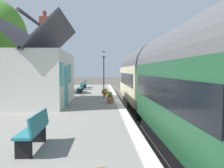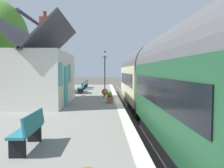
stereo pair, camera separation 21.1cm
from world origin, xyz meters
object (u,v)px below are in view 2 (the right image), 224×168
object	(u,v)px
bench_platform_end	(81,88)
bench_by_lamp	(86,83)
planter_bench_right	(63,88)
planter_corner_building	(110,97)
station_building	(39,75)
planter_by_door	(72,85)
bench_mid_platform	(29,129)
lamp_post_platform	(105,63)
bench_near_building	(84,84)
planter_edge_near	(105,94)
train	(160,81)

from	to	relation	value
bench_platform_end	bench_by_lamp	world-z (taller)	same
bench_platform_end	planter_bench_right	world-z (taller)	planter_bench_right
bench_by_lamp	planter_corner_building	world-z (taller)	bench_by_lamp
station_building	planter_by_door	xyz separation A→B (m)	(9.67, -0.48, -1.19)
bench_mid_platform	bench_by_lamp	size ratio (longest dim) A/B	1.00
bench_by_lamp	lamp_post_platform	bearing A→B (deg)	-152.27
bench_near_building	bench_by_lamp	distance (m)	2.20
planter_edge_near	train	bearing A→B (deg)	-139.88
planter_corner_building	planter_by_door	world-z (taller)	planter_by_door
bench_mid_platform	bench_platform_end	distance (m)	13.18
bench_near_building	planter_by_door	bearing A→B (deg)	92.89
station_building	bench_by_lamp	bearing A→B (deg)	-8.20
bench_platform_end	planter_edge_near	xyz separation A→B (m)	(-3.57, -1.94, -0.14)
station_building	planter_corner_building	xyz separation A→B (m)	(0.09, -4.04, -1.30)
station_building	planter_bench_right	xyz separation A→B (m)	(4.71, -0.49, -1.08)
planter_bench_right	bench_mid_platform	bearing A→B (deg)	-173.32
planter_by_door	planter_corner_building	bearing A→B (deg)	-159.63
bench_mid_platform	station_building	bearing A→B (deg)	14.19
station_building	bench_by_lamp	size ratio (longest dim) A/B	4.32
planter_bench_right	planter_corner_building	xyz separation A→B (m)	(-4.62, -3.55, -0.21)
station_building	bench_mid_platform	bearing A→B (deg)	-165.81
train	planter_by_door	xyz separation A→B (m)	(11.14, 6.14, -0.94)
bench_near_building	planter_by_door	size ratio (longest dim) A/B	1.86
station_building	bench_platform_end	distance (m)	5.90
bench_near_building	bench_mid_platform	world-z (taller)	same
train	lamp_post_platform	bearing A→B (deg)	16.72
planter_corner_building	planter_edge_near	bearing A→B (deg)	8.61
bench_near_building	bench_by_lamp	size ratio (longest dim) A/B	1.00
bench_near_building	station_building	bearing A→B (deg)	170.11
station_building	lamp_post_platform	distance (m)	8.93
bench_near_building	planter_by_door	distance (m)	1.22
bench_by_lamp	planter_bench_right	xyz separation A→B (m)	(-7.22, 1.23, 0.05)
bench_near_building	bench_mid_platform	bearing A→B (deg)	-179.18
bench_by_lamp	planter_corner_building	xyz separation A→B (m)	(-11.84, -2.32, -0.17)
station_building	bench_mid_platform	size ratio (longest dim) A/B	4.33
planter_corner_building	planter_by_door	xyz separation A→B (m)	(9.58, 3.56, 0.11)
station_building	planter_edge_near	bearing A→B (deg)	-63.00
planter_bench_right	lamp_post_platform	xyz separation A→B (m)	(3.33, -3.27, 2.06)
bench_platform_end	bench_mid_platform	bearing A→B (deg)	-179.48
bench_mid_platform	planter_by_door	distance (m)	17.42
train	planter_bench_right	size ratio (longest dim) A/B	19.66
station_building	planter_by_door	distance (m)	9.75
bench_by_lamp	lamp_post_platform	xyz separation A→B (m)	(-3.89, -2.04, 2.11)
bench_by_lamp	train	bearing A→B (deg)	-159.91
bench_near_building	planter_corner_building	distance (m)	9.93
planter_edge_near	planter_by_door	size ratio (longest dim) A/B	0.89
station_building	lamp_post_platform	world-z (taller)	station_building
bench_platform_end	planter_bench_right	size ratio (longest dim) A/B	1.50
station_building	planter_edge_near	xyz separation A→B (m)	(1.92, -3.77, -1.27)
bench_mid_platform	bench_by_lamp	bearing A→B (deg)	0.66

